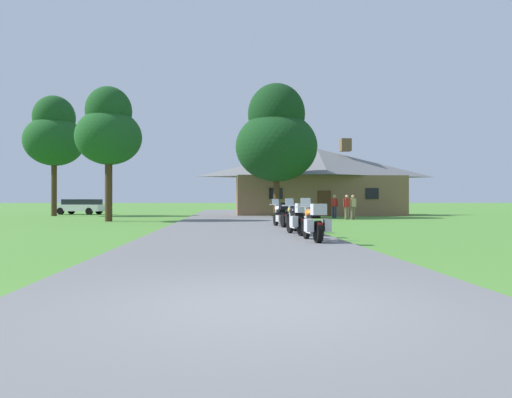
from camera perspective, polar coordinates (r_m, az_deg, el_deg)
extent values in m
plane|color=#4C8433|center=(25.43, -2.75, -3.07)|extent=(500.00, 500.00, 0.00)
cube|color=slate|center=(23.43, -2.68, -3.24)|extent=(6.40, 80.00, 0.06)
cylinder|color=black|center=(14.99, 6.11, -3.61)|extent=(0.15, 0.65, 0.64)
cylinder|color=black|center=(13.60, 7.55, -3.95)|extent=(0.20, 0.65, 0.64)
cube|color=silver|center=(14.27, 6.81, -3.54)|extent=(0.30, 0.58, 0.30)
ellipsoid|color=orange|center=(14.51, 6.56, -1.70)|extent=(0.34, 0.54, 0.26)
cube|color=black|center=(14.06, 7.02, -2.12)|extent=(0.32, 0.54, 0.10)
cylinder|color=silver|center=(14.93, 6.14, -0.93)|extent=(0.66, 0.08, 0.03)
cylinder|color=silver|center=(14.98, 6.11, -2.23)|extent=(0.08, 0.24, 0.73)
cube|color=#B2BCC6|center=(15.03, 6.05, -0.39)|extent=(0.33, 0.13, 0.27)
sphere|color=silver|center=(14.93, 6.14, -1.47)|extent=(0.11, 0.11, 0.11)
cube|color=#B7B7BC|center=(13.53, 7.60, -1.26)|extent=(0.42, 0.39, 0.32)
cube|color=red|center=(13.38, 7.80, -3.06)|extent=(0.14, 0.04, 0.06)
cylinder|color=silver|center=(13.95, 7.76, -4.27)|extent=(0.11, 0.55, 0.07)
cube|color=#B7B7BC|center=(13.57, 6.43, -3.20)|extent=(0.23, 0.41, 0.36)
cube|color=#B7B7BC|center=(13.71, 8.55, -3.17)|extent=(0.23, 0.41, 0.36)
cylinder|color=black|center=(17.59, 4.14, -3.11)|extent=(0.20, 0.65, 0.64)
cylinder|color=black|center=(16.21, 5.54, -3.35)|extent=(0.24, 0.66, 0.64)
cube|color=silver|center=(16.88, 4.83, -3.02)|extent=(0.34, 0.59, 0.30)
ellipsoid|color=black|center=(17.11, 4.58, -1.48)|extent=(0.37, 0.56, 0.26)
cube|color=black|center=(16.67, 5.03, -1.82)|extent=(0.35, 0.55, 0.10)
cylinder|color=silver|center=(17.53, 4.18, -0.83)|extent=(0.66, 0.13, 0.03)
cylinder|color=silver|center=(17.58, 4.14, -1.93)|extent=(0.09, 0.24, 0.73)
cube|color=#B2BCC6|center=(17.63, 4.09, -0.37)|extent=(0.33, 0.15, 0.27)
sphere|color=silver|center=(17.53, 4.18, -1.28)|extent=(0.11, 0.11, 0.11)
cube|color=#B7B7BC|center=(16.14, 5.59, -1.09)|extent=(0.45, 0.41, 0.32)
cube|color=red|center=(15.99, 5.77, -2.59)|extent=(0.14, 0.05, 0.06)
cylinder|color=silver|center=(16.56, 5.67, -3.63)|extent=(0.15, 0.55, 0.07)
cube|color=#B7B7BC|center=(16.18, 4.61, -2.72)|extent=(0.25, 0.42, 0.36)
cube|color=#B7B7BC|center=(16.33, 6.36, -2.70)|extent=(0.25, 0.42, 0.36)
cylinder|color=black|center=(20.08, 4.08, -2.75)|extent=(0.13, 0.64, 0.64)
cylinder|color=black|center=(18.66, 4.78, -2.94)|extent=(0.17, 0.64, 0.64)
cube|color=silver|center=(19.35, 4.42, -2.66)|extent=(0.27, 0.57, 0.30)
ellipsoid|color=gold|center=(19.59, 4.30, -1.32)|extent=(0.31, 0.53, 0.26)
cube|color=black|center=(19.14, 4.52, -1.61)|extent=(0.29, 0.53, 0.10)
cylinder|color=silver|center=(20.03, 4.09, -0.75)|extent=(0.66, 0.05, 0.03)
cylinder|color=silver|center=(20.07, 4.08, -1.72)|extent=(0.07, 0.24, 0.73)
cube|color=#B2BCC6|center=(20.12, 4.05, -0.35)|extent=(0.32, 0.12, 0.27)
sphere|color=silver|center=(20.03, 4.09, -1.15)|extent=(0.11, 0.11, 0.11)
cube|color=black|center=(18.60, 4.80, -0.98)|extent=(0.41, 0.37, 0.32)
cube|color=red|center=(18.44, 4.89, -2.28)|extent=(0.14, 0.03, 0.06)
cylinder|color=silver|center=(19.01, 5.03, -3.19)|extent=(0.08, 0.55, 0.07)
cube|color=black|center=(18.66, 3.96, -2.39)|extent=(0.21, 0.40, 0.36)
cube|color=black|center=(18.75, 5.53, -2.37)|extent=(0.21, 0.40, 0.36)
cylinder|color=black|center=(22.70, 2.42, -2.45)|extent=(0.20, 0.65, 0.64)
cylinder|color=black|center=(21.31, 3.38, -2.60)|extent=(0.25, 0.66, 0.64)
cube|color=silver|center=(21.99, 2.90, -2.37)|extent=(0.34, 0.59, 0.30)
ellipsoid|color=silver|center=(22.23, 2.72, -1.19)|extent=(0.37, 0.56, 0.26)
cube|color=black|center=(21.78, 3.03, -1.44)|extent=(0.35, 0.56, 0.10)
cylinder|color=silver|center=(22.65, 2.44, -0.69)|extent=(0.66, 0.13, 0.03)
cylinder|color=silver|center=(22.69, 2.42, -1.54)|extent=(0.09, 0.24, 0.73)
cube|color=#B2BCC6|center=(22.75, 2.38, -0.33)|extent=(0.33, 0.16, 0.27)
sphere|color=silver|center=(22.65, 2.44, -1.04)|extent=(0.11, 0.11, 0.11)
cube|color=black|center=(21.25, 3.42, -0.88)|extent=(0.45, 0.41, 0.32)
cube|color=red|center=(21.09, 3.54, -2.02)|extent=(0.14, 0.05, 0.06)
cylinder|color=silver|center=(21.66, 3.52, -2.83)|extent=(0.15, 0.55, 0.07)
cylinder|color=black|center=(24.94, 2.47, -2.25)|extent=(0.20, 0.65, 0.64)
cylinder|color=black|center=(23.54, 3.32, -2.37)|extent=(0.24, 0.66, 0.64)
cube|color=silver|center=(24.22, 2.89, -2.17)|extent=(0.33, 0.59, 0.30)
ellipsoid|color=#B2B5BC|center=(24.46, 2.74, -1.10)|extent=(0.37, 0.56, 0.26)
cube|color=black|center=(24.01, 3.01, -1.33)|extent=(0.35, 0.55, 0.10)
cylinder|color=silver|center=(24.88, 2.49, -0.64)|extent=(0.66, 0.12, 0.03)
cylinder|color=silver|center=(24.93, 2.47, -1.43)|extent=(0.09, 0.24, 0.73)
cube|color=#B2BCC6|center=(24.98, 2.44, -0.32)|extent=(0.33, 0.15, 0.27)
sphere|color=silver|center=(24.88, 2.49, -0.97)|extent=(0.11, 0.11, 0.11)
cube|color=black|center=(23.48, 3.35, -0.82)|extent=(0.45, 0.41, 0.32)
cube|color=red|center=(23.32, 3.45, -1.84)|extent=(0.14, 0.05, 0.06)
cylinder|color=silver|center=(23.89, 3.44, -2.58)|extent=(0.15, 0.55, 0.07)
cube|color=black|center=(23.52, 2.67, -1.94)|extent=(0.25, 0.42, 0.36)
cube|color=black|center=(23.65, 3.89, -1.93)|extent=(0.25, 0.42, 0.36)
cube|color=brown|center=(41.79, 7.42, 0.37)|extent=(14.21, 6.11, 3.38)
pyramid|color=slate|center=(41.92, 7.42, 4.38)|extent=(15.06, 6.48, 2.49)
cube|color=brown|center=(42.64, 10.81, 6.45)|extent=(0.90, 0.90, 1.10)
cube|color=#472D19|center=(38.76, 8.29, -0.53)|extent=(1.10, 0.08, 2.10)
cube|color=black|center=(38.15, 2.43, 0.67)|extent=(1.10, 0.06, 0.90)
cube|color=black|center=(39.78, 13.91, 0.64)|extent=(1.10, 0.06, 0.90)
cylinder|color=navy|center=(34.59, 9.35, -1.60)|extent=(0.14, 0.14, 0.86)
cylinder|color=navy|center=(34.52, 9.63, -1.60)|extent=(0.14, 0.14, 0.86)
cube|color=#A8231E|center=(34.55, 9.49, -0.42)|extent=(0.42, 0.39, 0.56)
cylinder|color=#A8231E|center=(34.64, 9.14, -0.45)|extent=(0.09, 0.09, 0.58)
cylinder|color=#A8231E|center=(34.46, 9.84, -0.45)|extent=(0.09, 0.09, 0.58)
sphere|color=tan|center=(34.55, 9.49, 0.28)|extent=(0.21, 0.21, 0.21)
cylinder|color=#B2AD99|center=(34.55, 9.49, 0.44)|extent=(0.22, 0.22, 0.05)
cylinder|color=#75664C|center=(32.14, 11.09, -1.70)|extent=(0.14, 0.14, 0.86)
cylinder|color=#75664C|center=(32.03, 10.84, -1.71)|extent=(0.14, 0.14, 0.86)
cube|color=#A8231E|center=(32.08, 10.96, -0.44)|extent=(0.42, 0.35, 0.56)
cylinder|color=#A8231E|center=(32.22, 11.28, -0.47)|extent=(0.09, 0.09, 0.58)
cylinder|color=#A8231E|center=(31.93, 10.64, -0.47)|extent=(0.09, 0.09, 0.58)
sphere|color=tan|center=(32.08, 10.96, 0.31)|extent=(0.21, 0.21, 0.21)
cylinder|color=#75664C|center=(32.46, 11.80, -1.69)|extent=(0.14, 0.14, 0.86)
cylinder|color=#75664C|center=(32.34, 11.55, -1.69)|extent=(0.14, 0.14, 0.86)
cube|color=tan|center=(32.39, 11.67, -0.43)|extent=(0.42, 0.34, 0.56)
cylinder|color=tan|center=(32.53, 11.99, -0.47)|extent=(0.09, 0.09, 0.58)
cylinder|color=tan|center=(32.25, 11.35, -0.47)|extent=(0.09, 0.09, 0.58)
sphere|color=tan|center=(32.39, 11.67, 0.31)|extent=(0.21, 0.21, 0.21)
cylinder|color=#422D19|center=(30.18, -17.45, 1.26)|extent=(0.44, 0.44, 4.08)
ellipsoid|color=#194C1E|center=(30.42, -17.45, 7.18)|extent=(4.01, 4.01, 3.40)
ellipsoid|color=#16441B|center=(30.67, -17.44, 10.15)|extent=(2.80, 2.80, 3.00)
cylinder|color=#422D19|center=(42.37, -23.31, 1.40)|extent=(0.44, 0.44, 4.90)
ellipsoid|color=#194C1E|center=(42.64, -23.30, 6.49)|extent=(4.84, 4.84, 4.11)
ellipsoid|color=#16441B|center=(42.91, -23.30, 9.06)|extent=(3.39, 3.39, 3.63)
cylinder|color=#422D19|center=(35.08, 2.49, 0.67)|extent=(0.44, 0.44, 3.62)
ellipsoid|color=#143D19|center=(35.31, 2.49, 6.34)|extent=(6.10, 6.10, 5.19)
ellipsoid|color=#123716|center=(35.67, 2.49, 10.24)|extent=(4.27, 4.27, 4.58)
cube|color=silver|center=(46.17, -20.57, -1.00)|extent=(4.92, 2.95, 0.60)
cube|color=black|center=(46.06, -20.36, -0.33)|extent=(3.53, 2.38, 0.48)
cylinder|color=black|center=(46.23, -22.63, -1.37)|extent=(0.67, 0.37, 0.64)
cylinder|color=black|center=(47.65, -21.50, -1.34)|extent=(0.67, 0.37, 0.64)
cylinder|color=black|center=(44.71, -19.59, -1.41)|extent=(0.67, 0.37, 0.64)
cylinder|color=black|center=(46.18, -18.52, -1.38)|extent=(0.67, 0.37, 0.64)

